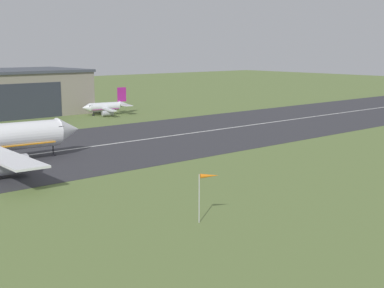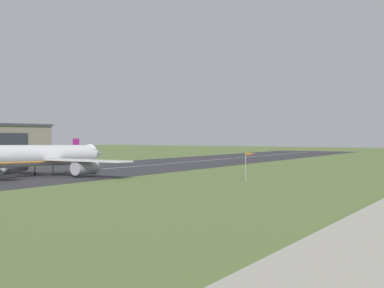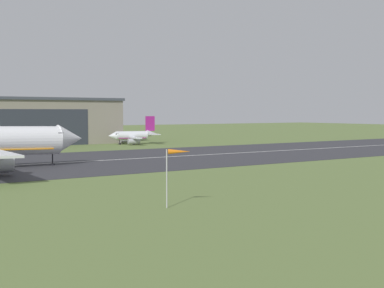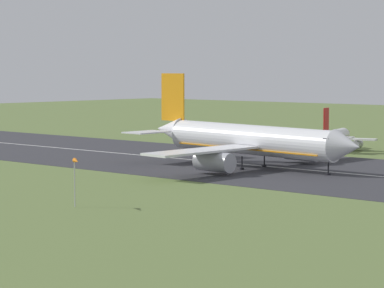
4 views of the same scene
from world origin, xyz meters
TOP-DOWN VIEW (x-y plane):
  - ground_plane at (0.00, 58.80)m, footprint 671.20×671.20m
  - runway_strip at (0.00, 117.60)m, footprint 431.20×52.72m
  - runway_centreline at (0.00, 117.60)m, footprint 388.08×0.70m
  - airplane_parked_west at (27.49, 167.03)m, footprint 17.18×19.35m
  - windsock_pole at (-22.64, 59.35)m, footprint 2.45×1.78m

SIDE VIEW (x-z plane):
  - ground_plane at x=0.00m, z-range 0.00..0.00m
  - runway_strip at x=0.00m, z-range 0.00..0.06m
  - runway_centreline at x=0.00m, z-range 0.06..0.07m
  - airplane_parked_west at x=27.49m, z-range -1.86..7.44m
  - windsock_pole at x=-22.64m, z-range 2.63..9.27m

